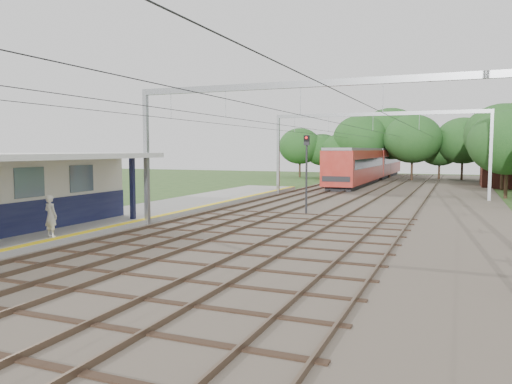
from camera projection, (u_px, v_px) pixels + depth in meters
The scene contains 9 objects.
ballast_bed at pixel (371, 204), 36.23m from camera, with size 18.00×90.00×0.10m, color #473D33.
platform at pixel (96, 223), 25.80m from camera, with size 5.00×52.00×0.35m, color gray.
yellow_stripe at pixel (132, 222), 24.93m from camera, with size 0.45×52.00×0.01m, color yellow.
rail_tracks at pixel (337, 201), 37.16m from camera, with size 11.80×88.00×0.15m.
catenary_system at pixel (351, 125), 31.65m from camera, with size 17.22×88.00×7.00m.
tree_band at pixel (407, 142), 60.89m from camera, with size 31.72×30.88×8.82m.
person at pixel (51, 216), 20.57m from camera, with size 0.64×0.42×1.75m, color silver.
train at pixel (371, 163), 62.86m from camera, with size 3.09×38.41×4.04m.
signal_post at pixel (307, 163), 29.87m from camera, with size 0.35×0.30×4.82m.
Camera 1 is at (9.86, -6.53, 3.95)m, focal length 35.00 mm.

